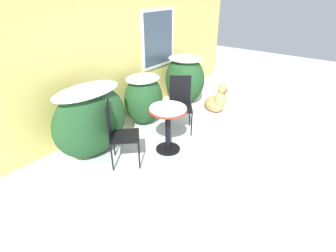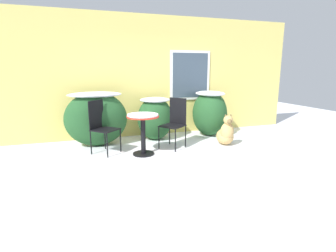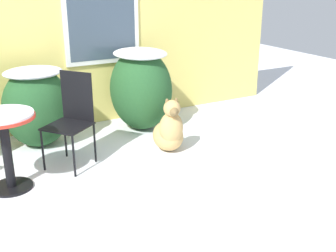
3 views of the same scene
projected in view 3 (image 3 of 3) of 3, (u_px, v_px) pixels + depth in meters
ground_plane at (78, 204)px, 4.01m from camera, size 16.00×16.00×0.00m
house_wall at (21, 24)px, 5.34m from camera, size 8.00×0.10×2.93m
shrub_middle at (37, 105)px, 5.22m from camera, size 0.83×0.72×1.01m
shrub_right at (141, 87)px, 5.81m from camera, size 0.83×0.96×1.12m
patio_table at (4, 134)px, 4.12m from camera, size 0.63×0.63×0.81m
patio_chair_far_side at (72, 116)px, 4.70m from camera, size 0.63×0.63×1.06m
dog at (169, 131)px, 5.15m from camera, size 0.48×0.68×0.71m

